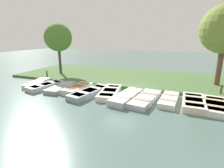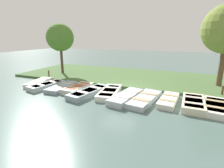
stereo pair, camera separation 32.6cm
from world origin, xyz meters
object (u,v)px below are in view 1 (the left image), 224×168
rowboat_0 (37,83)px  rowboat_9 (193,102)px  rowboat_1 (46,86)px  rowboat_10 (215,106)px  rowboat_5 (110,92)px  mooring_post_far (221,91)px  rowboat_2 (62,87)px  rowboat_8 (169,100)px  mooring_post_near (47,75)px  rowboat_7 (145,98)px  rowboat_6 (127,97)px  rowboat_3 (77,88)px  park_tree_far_left (58,38)px  rowboat_4 (89,92)px

rowboat_0 → rowboat_9: rowboat_9 is taller
rowboat_1 → rowboat_10: size_ratio=1.05×
rowboat_0 → rowboat_5: size_ratio=0.89×
rowboat_1 → mooring_post_far: (-2.68, 12.75, 0.22)m
rowboat_1 → rowboat_2: 1.39m
rowboat_8 → mooring_post_near: bearing=-96.9°
rowboat_7 → rowboat_8: bearing=112.3°
rowboat_6 → rowboat_9: bearing=104.9°
rowboat_0 → rowboat_1: 1.42m
rowboat_3 → rowboat_8: bearing=94.2°
rowboat_7 → mooring_post_near: (-2.75, -10.18, 0.25)m
mooring_post_far → rowboat_1: bearing=-78.1°
rowboat_1 → rowboat_9: rowboat_9 is taller
rowboat_2 → rowboat_8: 8.09m
rowboat_3 → rowboat_10: size_ratio=0.92×
rowboat_7 → rowboat_10: size_ratio=1.22×
mooring_post_near → mooring_post_far: bearing=90.0°
rowboat_5 → mooring_post_far: bearing=99.6°
rowboat_0 → rowboat_8: 10.81m
rowboat_5 → rowboat_9: bearing=80.3°
rowboat_9 → rowboat_1: bearing=-87.8°
rowboat_7 → park_tree_far_left: size_ratio=0.70×
rowboat_5 → rowboat_1: bearing=-95.8°
rowboat_1 → rowboat_5: bearing=105.5°
rowboat_7 → mooring_post_far: (-2.75, 4.74, 0.25)m
rowboat_9 → mooring_post_near: bearing=-99.6°
rowboat_0 → rowboat_10: (0.37, 13.34, 0.01)m
rowboat_3 → rowboat_10: 9.21m
rowboat_4 → rowboat_8: size_ratio=1.31×
rowboat_4 → rowboat_0: bearing=-85.6°
rowboat_4 → mooring_post_far: mooring_post_far is taller
rowboat_4 → rowboat_7: bearing=104.8°
rowboat_6 → mooring_post_far: bearing=125.5°
rowboat_1 → rowboat_4: bearing=99.1°
rowboat_8 → mooring_post_far: mooring_post_far is taller
rowboat_9 → rowboat_5: bearing=-89.8°
rowboat_0 → rowboat_3: size_ratio=1.08×
rowboat_1 → rowboat_6: 6.84m
rowboat_5 → mooring_post_near: size_ratio=4.10×
rowboat_6 → rowboat_7: 1.18m
rowboat_1 → rowboat_5: 5.44m
rowboat_2 → rowboat_10: size_ratio=1.01×
rowboat_3 → rowboat_5: size_ratio=0.83×
rowboat_9 → rowboat_6: bearing=-83.1°
rowboat_1 → rowboat_3: rowboat_3 is taller
rowboat_7 → rowboat_9: 2.89m
rowboat_4 → rowboat_5: (-0.52, 1.36, -0.00)m
rowboat_1 → rowboat_8: (-0.27, 9.47, -0.02)m
rowboat_1 → rowboat_0: bearing=-96.7°
rowboat_7 → rowboat_8: 1.50m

